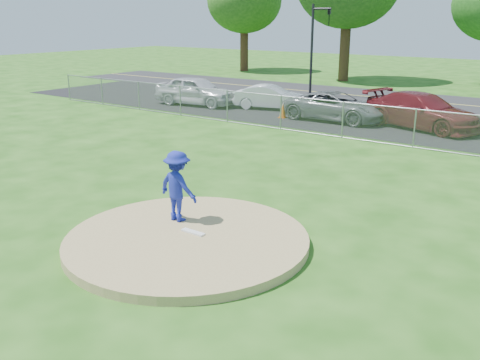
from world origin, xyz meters
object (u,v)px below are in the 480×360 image
object	(u,v)px
parked_car_white	(270,97)
parked_car_darkred	(422,111)
parked_car_silver	(196,91)
parked_car_gray	(336,106)
traffic_signal_left	(315,42)
pitcher	(178,186)
traffic_cone	(283,111)

from	to	relation	value
parked_car_white	parked_car_darkred	xyz separation A→B (m)	(8.37, -0.44, 0.14)
parked_car_silver	parked_car_gray	world-z (taller)	parked_car_silver
traffic_signal_left	parked_car_darkred	distance (m)	11.02
parked_car_white	parked_car_darkred	world-z (taller)	parked_car_darkred
pitcher	parked_car_gray	xyz separation A→B (m)	(-3.15, 14.75, -0.35)
traffic_cone	parked_car_gray	size ratio (longest dim) A/B	0.15
traffic_signal_left	parked_car_silver	size ratio (longest dim) A/B	1.17
parked_car_gray	parked_car_darkred	world-z (taller)	parked_car_darkred
pitcher	parked_car_silver	distance (m)	18.56
traffic_signal_left	pitcher	world-z (taller)	traffic_signal_left
pitcher	traffic_signal_left	bearing A→B (deg)	-66.00
traffic_cone	parked_car_darkred	xyz separation A→B (m)	(6.43, 1.41, 0.43)
traffic_signal_left	parked_car_gray	bearing A→B (deg)	-54.05
parked_car_silver	pitcher	bearing A→B (deg)	-148.75
traffic_signal_left	parked_car_white	distance (m)	6.30
traffic_signal_left	parked_car_darkred	world-z (taller)	traffic_signal_left
traffic_cone	parked_car_white	bearing A→B (deg)	136.33
traffic_cone	parked_car_silver	xyz separation A→B (m)	(-6.12, 0.55, 0.45)
pitcher	traffic_cone	world-z (taller)	pitcher
parked_car_darkred	parked_car_silver	bearing A→B (deg)	110.58
traffic_signal_left	parked_car_white	size ratio (longest dim) A/B	1.43
traffic_signal_left	parked_car_silver	distance (m)	8.32
traffic_signal_left	traffic_cone	size ratio (longest dim) A/B	7.73
parked_car_silver	parked_car_white	world-z (taller)	parked_car_silver
pitcher	parked_car_gray	world-z (taller)	pitcher
traffic_signal_left	parked_car_white	bearing A→B (deg)	-85.78
pitcher	parked_car_white	size ratio (longest dim) A/B	0.43
parked_car_white	parked_car_gray	bearing A→B (deg)	-118.81
traffic_signal_left	parked_car_white	xyz separation A→B (m)	(0.42, -5.68, -2.71)
parked_car_white	traffic_cone	bearing A→B (deg)	-150.20
parked_car_white	parked_car_darkred	distance (m)	8.39
parked_car_white	parked_car_gray	distance (m)	4.49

